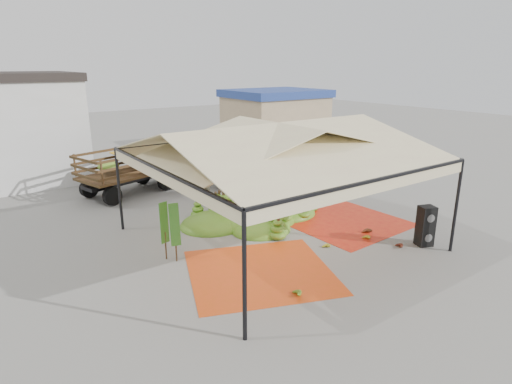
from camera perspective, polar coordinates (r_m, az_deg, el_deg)
ground at (r=14.83m, az=2.74°, el=-6.31°), size 90.00×90.00×0.00m
canopy_tent at (r=13.88m, az=2.93°, el=6.33°), size 8.10×8.10×4.00m
building_tan at (r=30.28m, az=2.56°, el=9.66°), size 6.30×5.30×4.10m
tarp_left at (r=12.64m, az=0.55°, el=-10.55°), size 5.15×5.04×0.01m
tarp_right at (r=16.80m, az=11.43°, el=-3.79°), size 4.20×4.39×0.01m
banana_heap at (r=16.43m, az=-0.29°, el=-1.67°), size 6.78×6.05×1.23m
hand_yellow_a at (r=15.22m, az=14.41°, el=-5.86°), size 0.44×0.37×0.19m
hand_yellow_b at (r=14.27m, az=9.33°, el=-7.11°), size 0.49×0.46×0.17m
hand_red_a at (r=14.88m, az=18.39°, el=-6.72°), size 0.51×0.47×0.19m
hand_red_b at (r=15.73m, az=14.58°, el=-5.06°), size 0.62×0.60×0.22m
hand_green at (r=11.45m, az=5.17°, el=-13.19°), size 0.55×0.49×0.21m
hanging_bunches at (r=13.83m, az=8.20°, el=3.26°), size 1.74×0.24×0.20m
speaker_stack at (r=15.18m, az=21.67°, el=-4.23°), size 0.61×0.58×1.36m
banana_leaves at (r=13.52m, az=-11.31°, el=-9.04°), size 0.96×1.36×3.70m
vendor at (r=18.73m, az=-7.01°, el=1.57°), size 0.69×0.45×1.88m
truck_left at (r=21.12m, az=-14.16°, el=3.90°), size 6.43×3.67×2.09m
truck_right at (r=22.49m, az=0.69°, el=5.33°), size 6.66×3.11×2.20m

